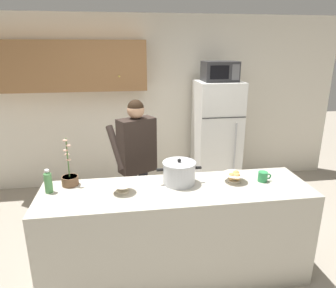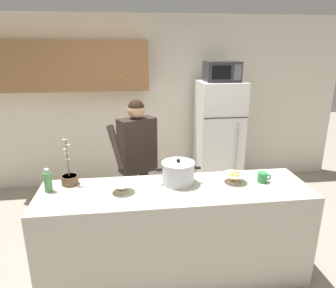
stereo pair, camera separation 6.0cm
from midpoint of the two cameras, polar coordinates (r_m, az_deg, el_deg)
The scene contains 12 objects.
ground_plane at distance 3.30m, azimuth 0.97°, elevation -22.82°, with size 14.00×14.00×0.00m, color #9E9384.
back_wall_unit at distance 4.78m, azimuth -6.53°, elevation 8.96°, with size 6.00×0.48×2.60m.
kitchen_island at distance 3.02m, azimuth 1.02°, elevation -16.18°, with size 2.45×0.68×0.92m, color #BCB7A8.
refrigerator at distance 4.72m, azimuth 8.57°, elevation 1.36°, with size 0.64×0.68×1.67m.
microwave at distance 4.52m, azimuth 9.22°, elevation 13.19°, with size 0.48×0.37×0.28m.
person_near_pot at distance 3.49m, azimuth -6.32°, elevation -1.68°, with size 0.60×0.56×1.60m.
cooking_pot at distance 2.86m, azimuth 1.48°, elevation -5.34°, with size 0.42×0.31×0.25m.
coffee_mug at distance 3.05m, azimuth 16.70°, elevation -5.82°, with size 0.13×0.09×0.10m.
bread_bowl at distance 2.97m, azimuth 11.67°, elevation -5.95°, with size 0.22×0.22×0.10m.
empty_bowl at distance 2.74m, azimuth -9.05°, elevation -7.99°, with size 0.20×0.20×0.08m.
bottle_near_edge at distance 2.89m, azimuth -21.93°, elevation -6.46°, with size 0.07×0.07×0.21m.
potted_orchid at distance 2.98m, azimuth -18.31°, elevation -6.06°, with size 0.15×0.15×0.45m.
Camera 1 is at (-0.45, -2.47, 2.15)m, focal length 32.82 mm.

